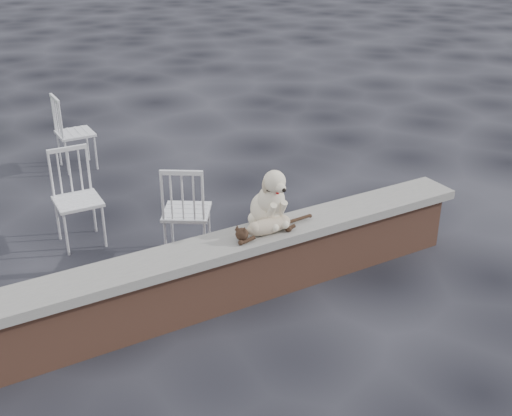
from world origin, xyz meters
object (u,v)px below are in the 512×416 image
chair_e (75,132)px  chair_b (78,199)px  dog (267,195)px  cat (268,225)px  chair_c (187,210)px

chair_e → chair_b: size_ratio=1.00×
dog → cat: bearing=-118.5°
chair_c → dog: bearing=148.2°
dog → chair_c: dog is taller
cat → chair_e: chair_e is taller
chair_c → chair_e: (-0.27, 2.72, 0.00)m
dog → chair_c: bearing=115.3°
dog → chair_e: 3.60m
chair_c → chair_e: 2.74m
chair_e → cat: bearing=-170.8°
dog → chair_e: size_ratio=0.57×
dog → chair_e: bearing=100.1°
cat → chair_c: bearing=107.4°
cat → chair_c: chair_c is taller
cat → chair_e: 3.72m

